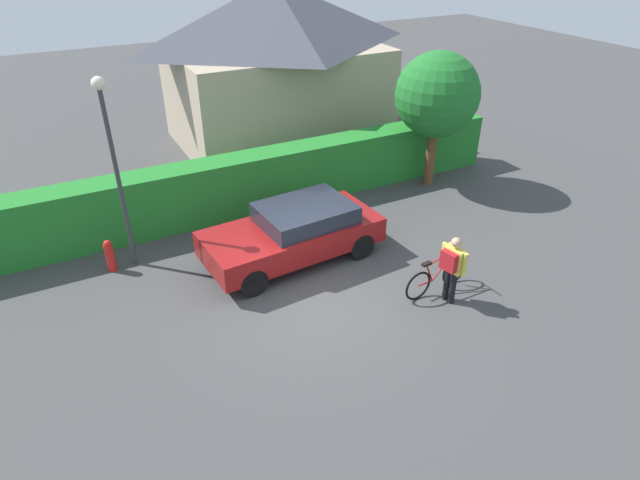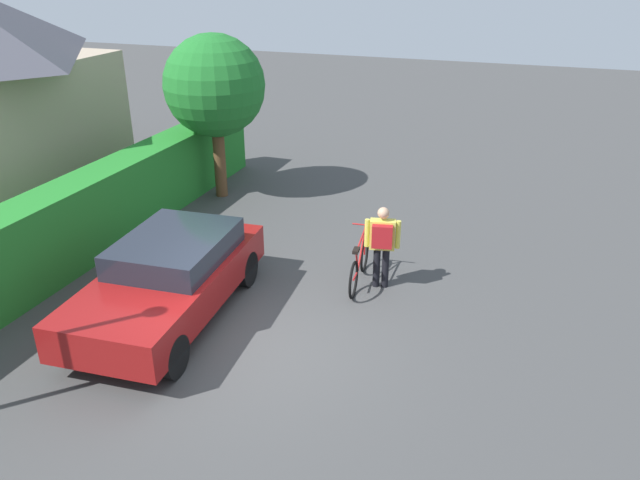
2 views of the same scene
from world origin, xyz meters
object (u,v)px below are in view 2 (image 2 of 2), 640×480
object	(u,v)px
bicycle	(359,265)
person_rider	(382,241)
parked_car_near	(170,277)
tree_kerbside	(215,87)

from	to	relation	value
bicycle	person_rider	distance (m)	0.69
parked_car_near	tree_kerbside	size ratio (longest dim) A/B	1.08
parked_car_near	person_rider	bearing A→B (deg)	-55.14
person_rider	tree_kerbside	bearing A→B (deg)	56.51
person_rider	tree_kerbside	world-z (taller)	tree_kerbside
bicycle	tree_kerbside	size ratio (longest dim) A/B	0.44
bicycle	tree_kerbside	bearing A→B (deg)	54.27
bicycle	person_rider	bearing A→B (deg)	-90.97
parked_car_near	person_rider	xyz separation A→B (m)	(2.14, -3.08, 0.21)
person_rider	tree_kerbside	xyz separation A→B (m)	(3.33, 5.03, 1.81)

